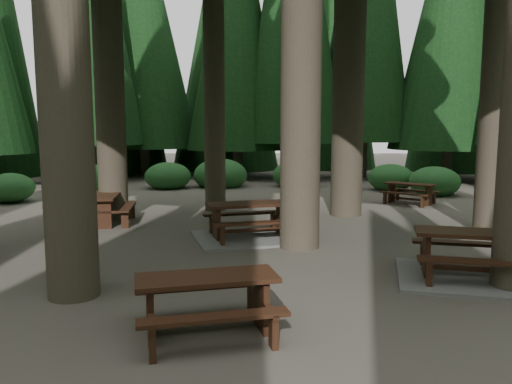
{
  "coord_description": "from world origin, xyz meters",
  "views": [
    {
      "loc": [
        0.13,
        -10.23,
        2.53
      ],
      "look_at": [
        -0.14,
        0.86,
        1.1
      ],
      "focal_mm": 35.0,
      "sensor_mm": 36.0,
      "label": 1
    }
  ],
  "objects_px": {
    "picnic_table_a": "(474,263)",
    "picnic_table_c": "(250,226)",
    "picnic_table_e": "(207,295)",
    "picnic_table_d": "(410,190)",
    "picnic_table_b": "(105,204)"
  },
  "relations": [
    {
      "from": "picnic_table_a",
      "to": "picnic_table_b",
      "type": "xyz_separation_m",
      "value": [
        -7.77,
        4.77,
        0.23
      ]
    },
    {
      "from": "picnic_table_a",
      "to": "picnic_table_d",
      "type": "height_order",
      "value": "picnic_table_a"
    },
    {
      "from": "picnic_table_a",
      "to": "picnic_table_c",
      "type": "height_order",
      "value": "picnic_table_c"
    },
    {
      "from": "picnic_table_a",
      "to": "picnic_table_d",
      "type": "bearing_deg",
      "value": 93.75
    },
    {
      "from": "picnic_table_c",
      "to": "picnic_table_a",
      "type": "bearing_deg",
      "value": -54.95
    },
    {
      "from": "picnic_table_a",
      "to": "picnic_table_d",
      "type": "distance_m",
      "value": 8.58
    },
    {
      "from": "picnic_table_d",
      "to": "picnic_table_b",
      "type": "bearing_deg",
      "value": -120.69
    },
    {
      "from": "picnic_table_b",
      "to": "picnic_table_e",
      "type": "relative_size",
      "value": 1.0
    },
    {
      "from": "picnic_table_a",
      "to": "picnic_table_b",
      "type": "relative_size",
      "value": 1.4
    },
    {
      "from": "picnic_table_a",
      "to": "picnic_table_d",
      "type": "xyz_separation_m",
      "value": [
        1.3,
        8.48,
        0.17
      ]
    },
    {
      "from": "picnic_table_a",
      "to": "picnic_table_b",
      "type": "height_order",
      "value": "picnic_table_a"
    },
    {
      "from": "picnic_table_e",
      "to": "picnic_table_b",
      "type": "bearing_deg",
      "value": 101.79
    },
    {
      "from": "picnic_table_b",
      "to": "picnic_table_c",
      "type": "relative_size",
      "value": 0.69
    },
    {
      "from": "picnic_table_e",
      "to": "picnic_table_d",
      "type": "bearing_deg",
      "value": 47.99
    },
    {
      "from": "picnic_table_b",
      "to": "picnic_table_d",
      "type": "height_order",
      "value": "picnic_table_b"
    }
  ]
}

